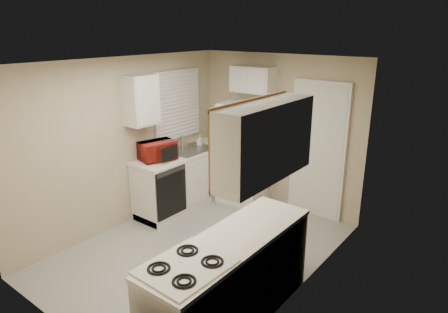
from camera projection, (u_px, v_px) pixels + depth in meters
The scene contains 18 objects.
floor at pixel (201, 249), 5.23m from camera, with size 3.80×3.80×0.00m, color #B5B4AB.
ceiling at pixel (197, 62), 4.48m from camera, with size 3.80×3.80×0.00m, color white.
wall_left at pixel (125, 143), 5.67m from camera, with size 3.80×3.80×0.00m, color #BDAC89.
wall_right at pixel (303, 190), 4.04m from camera, with size 3.80×3.80×0.00m, color #BDAC89.
wall_back at pixel (278, 132), 6.28m from camera, with size 2.80×2.80×0.00m, color #BDAC89.
wall_front at pixel (53, 219), 3.43m from camera, with size 2.80×2.80×0.00m, color #BDAC89.
left_counter at pixel (185, 179), 6.40m from camera, with size 0.60×1.80×0.90m, color silver.
dishwasher at pixel (171, 193), 5.77m from camera, with size 0.03×0.58×0.72m, color black.
sink at pixel (191, 152), 6.39m from camera, with size 0.54×0.74×0.16m, color gray.
microwave at pixel (157, 150), 5.86m from camera, with size 0.28×0.50×0.34m, color #9F1E15.
soap_bottle at pixel (200, 140), 6.59m from camera, with size 0.08×0.08×0.18m, color white.
window_blinds at pixel (178, 105), 6.31m from camera, with size 0.10×0.98×1.08m, color silver.
upper_cabinet_left at pixel (141, 100), 5.56m from camera, with size 0.30×0.45×0.70m, color silver.
refrigerator at pixel (245, 154), 6.42m from camera, with size 0.68×0.67×1.66m, color silver.
cabinet_over_fridge at pixel (253, 79), 6.15m from camera, with size 0.70×0.30×0.40m, color silver.
interior_door at pixel (318, 151), 5.90m from camera, with size 0.86×0.06×2.08m, color silver.
right_counter at pixel (231, 280), 3.85m from camera, with size 0.60×2.00×0.90m, color silver.
upper_cabinet_right at pixel (266, 141), 3.56m from camera, with size 0.30×1.20×0.70m, color silver.
Camera 1 is at (3.06, -3.44, 2.78)m, focal length 32.00 mm.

